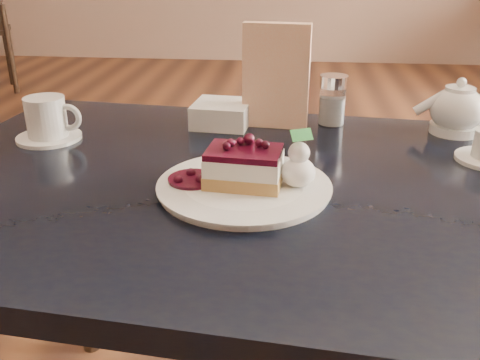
# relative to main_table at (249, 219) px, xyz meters

# --- Properties ---
(main_table) EXTENTS (1.32, 0.95, 0.78)m
(main_table) POSITION_rel_main_table_xyz_m (0.00, 0.00, 0.00)
(main_table) COLOR black
(main_table) RESTS_ON ground
(dessert_plate) EXTENTS (0.29, 0.29, 0.01)m
(dessert_plate) POSITION_rel_main_table_xyz_m (-0.01, -0.05, 0.09)
(dessert_plate) COLOR white
(dessert_plate) RESTS_ON main_table
(cheesecake_slice) EXTENTS (0.13, 0.10, 0.06)m
(cheesecake_slice) POSITION_rel_main_table_xyz_m (-0.01, -0.05, 0.12)
(cheesecake_slice) COLOR tan
(cheesecake_slice) RESTS_ON dessert_plate
(whipped_cream) EXTENTS (0.06, 0.06, 0.05)m
(whipped_cream) POSITION_rel_main_table_xyz_m (0.08, -0.05, 0.12)
(whipped_cream) COLOR white
(whipped_cream) RESTS_ON dessert_plate
(berry_sauce) EXTENTS (0.08, 0.08, 0.01)m
(berry_sauce) POSITION_rel_main_table_xyz_m (-0.09, -0.05, 0.10)
(berry_sauce) COLOR black
(berry_sauce) RESTS_ON dessert_plate
(coffee_set) EXTENTS (0.14, 0.14, 0.09)m
(coffee_set) POSITION_rel_main_table_xyz_m (-0.44, 0.17, 0.12)
(coffee_set) COLOR white
(coffee_set) RESTS_ON main_table
(tea_set) EXTENTS (0.19, 0.28, 0.11)m
(tea_set) POSITION_rel_main_table_xyz_m (0.43, 0.26, 0.13)
(tea_set) COLOR white
(tea_set) RESTS_ON main_table
(menu_card) EXTENTS (0.15, 0.05, 0.23)m
(menu_card) POSITION_rel_main_table_xyz_m (0.03, 0.30, 0.20)
(menu_card) COLOR white
(menu_card) RESTS_ON main_table
(sugar_shaker) EXTENTS (0.06, 0.06, 0.11)m
(sugar_shaker) POSITION_rel_main_table_xyz_m (0.16, 0.32, 0.14)
(sugar_shaker) COLOR white
(sugar_shaker) RESTS_ON main_table
(napkin_stack) EXTENTS (0.14, 0.14, 0.05)m
(napkin_stack) POSITION_rel_main_table_xyz_m (-0.09, 0.30, 0.11)
(napkin_stack) COLOR white
(napkin_stack) RESTS_ON main_table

